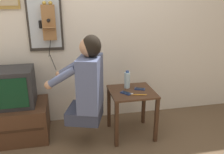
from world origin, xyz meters
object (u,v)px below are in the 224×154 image
toothbrush (138,95)px  cell_phone_held (126,93)px  television (10,88)px  wall_phone_antique (49,22)px  wall_mirror (45,19)px  cell_phone_spare (140,89)px  water_bottle (127,80)px  person (88,83)px

toothbrush → cell_phone_held: bearing=71.5°
television → wall_phone_antique: 0.87m
wall_mirror → toothbrush: wall_mirror is taller
television → cell_phone_spare: television is taller
water_bottle → toothbrush: water_bottle is taller
television → wall_mirror: size_ratio=0.67×
person → cell_phone_spare: (0.63, 0.13, -0.18)m
cell_phone_held → water_bottle: 0.21m
toothbrush → person: bearing=100.3°
television → wall_phone_antique: wall_phone_antique is taller
person → wall_mirror: 0.96m
television → toothbrush: television is taller
wall_mirror → cell_phone_held: wall_mirror is taller
person → water_bottle: (0.50, 0.22, -0.08)m
wall_phone_antique → cell_phone_spare: 1.33m
wall_phone_antique → toothbrush: (0.92, -0.59, -0.75)m
wall_mirror → cell_phone_spare: bearing=-24.4°
wall_mirror → toothbrush: (0.97, -0.63, -0.79)m
cell_phone_spare → toothbrush: bearing=178.1°
wall_mirror → television: bearing=-146.6°
wall_phone_antique → water_bottle: wall_phone_antique is taller
water_bottle → toothbrush: bearing=-77.1°
wall_phone_antique → person: bearing=-56.7°
person → toothbrush: (0.55, -0.03, -0.18)m
wall_phone_antique → cell_phone_held: wall_phone_antique is taller
toothbrush → water_bottle: bearing=25.8°
cell_phone_held → cell_phone_spare: 0.21m
cell_phone_spare → water_bottle: size_ratio=0.64×
television → water_bottle: 1.35m
toothbrush → wall_mirror: bearing=69.8°
wall_phone_antique → cell_phone_held: 1.22m
person → cell_phone_held: 0.47m
cell_phone_spare → wall_phone_antique: bearing=90.9°
cell_phone_held → television: bearing=128.2°
wall_phone_antique → water_bottle: size_ratio=3.81×
television → wall_mirror: (0.42, 0.28, 0.73)m
person → wall_phone_antique: (-0.37, 0.57, 0.58)m
wall_mirror → wall_phone_antique: bearing=-40.4°
wall_mirror → toothbrush: 1.40m
cell_phone_held → toothbrush: 0.14m
television → cell_phone_held: television is taller
television → toothbrush: bearing=-14.2°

